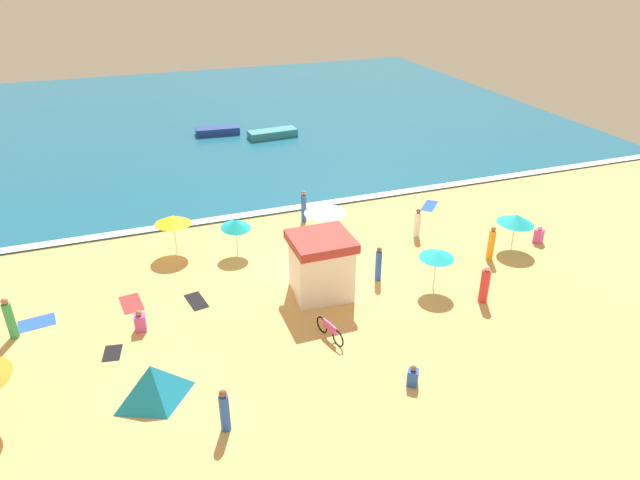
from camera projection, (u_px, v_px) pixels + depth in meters
name	position (u px, v px, depth m)	size (l,w,h in m)	color
ground_plane	(315.00, 261.00, 28.48)	(60.00, 60.00, 0.00)	#E5B26B
ocean_water	(213.00, 117.00, 51.77)	(60.00, 44.00, 0.10)	#196084
wave_breaker_foam	(280.00, 210.00, 33.68)	(57.00, 0.70, 0.01)	white
lifeguard_cabana	(321.00, 265.00, 25.19)	(2.66, 2.57, 2.86)	white
beach_umbrella_0	(236.00, 224.00, 28.37)	(2.09, 2.11, 1.99)	silver
beach_umbrella_1	(173.00, 220.00, 28.37)	(2.62, 2.62, 2.14)	silver
beach_umbrella_2	(516.00, 219.00, 28.81)	(2.57, 2.56, 2.00)	silver
beach_umbrella_3	(437.00, 255.00, 25.36)	(2.13, 2.14, 1.95)	silver
beach_umbrella_4	(325.00, 209.00, 29.94)	(3.23, 3.24, 1.98)	#4C3823
beach_tent	(153.00, 383.00, 19.49)	(2.45, 2.12, 1.48)	#1999D8
parked_bicycle	(330.00, 330.00, 22.71)	(0.52, 1.77, 0.76)	black
beachgoer_0	(378.00, 264.00, 26.48)	(0.37, 0.37, 1.74)	blue
beachgoer_1	(539.00, 235.00, 30.02)	(0.56, 0.56, 0.97)	#D84CA5
beachgoer_2	(304.00, 207.00, 32.05)	(0.40, 0.40, 1.90)	blue
beachgoer_3	(10.00, 319.00, 22.54)	(0.44, 0.44, 1.86)	green
beachgoer_4	(491.00, 244.00, 28.22)	(0.45, 0.45, 1.81)	orange
beachgoer_5	(140.00, 322.00, 23.18)	(0.46, 0.46, 0.97)	#D84CA5
beachgoer_6	(485.00, 285.00, 24.87)	(0.46, 0.46, 1.79)	red
beachgoer_7	(417.00, 224.00, 30.47)	(0.48, 0.48, 1.64)	white
beachgoer_8	(225.00, 411.00, 18.24)	(0.37, 0.37, 1.66)	blue
beachgoer_9	(413.00, 377.00, 20.30)	(0.51, 0.51, 0.86)	blue
beach_towel_0	(429.00, 206.00, 34.43)	(1.71, 1.74, 0.01)	blue
beach_towel_1	(112.00, 353.00, 22.04)	(0.83, 1.12, 0.01)	black
beach_towel_2	(196.00, 301.00, 25.24)	(0.96, 1.58, 0.01)	black
beach_towel_3	(37.00, 323.00, 23.80)	(1.56, 1.15, 0.01)	blue
beach_towel_4	(131.00, 303.00, 25.08)	(1.05, 1.63, 0.01)	red
small_boat_0	(218.00, 131.00, 46.90)	(3.63, 1.54, 0.58)	navy
small_boat_1	(273.00, 133.00, 46.20)	(4.03, 1.66, 0.59)	teal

